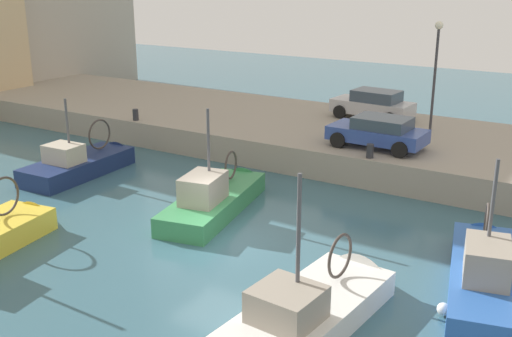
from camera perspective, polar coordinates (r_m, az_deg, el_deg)
water_surface at (r=19.64m, az=-3.41°, el=-6.77°), size 80.00×80.00×0.00m
quay_wall at (r=29.05m, az=9.67°, el=2.44°), size 9.00×56.00×1.20m
fishing_boat_white at (r=15.57m, az=5.43°, el=-13.35°), size 6.40×2.63×4.91m
fishing_boat_green at (r=22.27m, az=-3.54°, el=-3.33°), size 6.64×2.94×4.60m
fishing_boat_blue at (r=18.24m, az=20.03°, el=-9.42°), size 6.91×3.09×4.43m
fishing_boat_navy at (r=27.13m, az=-15.40°, el=-0.14°), size 5.81×2.21×4.15m
parked_car_blue at (r=25.78m, az=11.17°, el=3.34°), size 2.10×3.93×1.29m
parked_car_silver at (r=30.83m, az=10.70°, el=5.80°), size 2.11×3.98×1.42m
mooring_bollard_mid at (r=24.39m, az=10.40°, el=1.59°), size 0.28×0.28×0.55m
mooring_bollard_north at (r=30.65m, az=-10.97°, el=4.86°), size 0.28×0.28×0.55m
quay_streetlamp at (r=28.86m, az=16.19°, el=9.72°), size 0.36×0.36×4.83m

